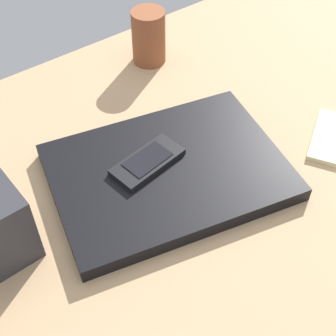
# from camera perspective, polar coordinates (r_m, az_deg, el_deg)

# --- Properties ---
(desk_surface) EXTENTS (1.20, 0.80, 0.03)m
(desk_surface) POSITION_cam_1_polar(r_m,az_deg,el_deg) (0.76, 6.26, -0.12)
(desk_surface) COLOR tan
(desk_surface) RESTS_ON ground
(laptop_closed) EXTENTS (0.38, 0.31, 0.02)m
(laptop_closed) POSITION_cam_1_polar(r_m,az_deg,el_deg) (0.71, 0.00, -0.46)
(laptop_closed) COLOR black
(laptop_closed) RESTS_ON desk_surface
(cell_phone_on_laptop) EXTENTS (0.12, 0.07, 0.01)m
(cell_phone_on_laptop) POSITION_cam_1_polar(r_m,az_deg,el_deg) (0.71, -2.42, 0.76)
(cell_phone_on_laptop) COLOR black
(cell_phone_on_laptop) RESTS_ON laptop_closed
(pen_cup) EXTENTS (0.06, 0.06, 0.10)m
(pen_cup) POSITION_cam_1_polar(r_m,az_deg,el_deg) (0.92, -2.29, 15.13)
(pen_cup) COLOR brown
(pen_cup) RESTS_ON desk_surface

